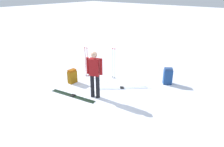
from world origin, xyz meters
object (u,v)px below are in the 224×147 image
Objects in this scene: skier_standing at (95,72)px; ski_poles_planted_far at (86,61)px; ski_pair_near at (122,88)px; ski_poles_planted_near at (114,62)px; ski_pair_far at (73,96)px; backpack_large_dark at (168,76)px; backpack_bright at (72,76)px.

skier_standing reaches higher than ski_poles_planted_far.
ski_pair_near is (-0.34, -1.14, -0.94)m from skier_standing.
ski_pair_far is at bearing 86.10° from ski_poles_planted_near.
ski_pair_far is at bearing 119.05° from ski_poles_planted_far.
backpack_large_dark is at bearing -154.36° from ski_poles_planted_near.
ski_pair_far is 1.21m from backpack_bright.
ski_poles_planted_near is at bearing -126.32° from backpack_bright.
backpack_bright is 0.94m from ski_poles_planted_far.
ski_pair_near is at bearing -155.48° from backpack_bright.
backpack_large_dark is 1.17× the size of backpack_bright.
ski_poles_planted_far is at bearing -60.95° from ski_pair_far.
ski_poles_planted_near is (2.03, 0.97, 0.42)m from backpack_large_dark.
ski_pair_far is 1.95m from ski_poles_planted_far.
ski_poles_planted_near is 1.19m from ski_poles_planted_far.
backpack_large_dark reaches higher than ski_pair_near.
ski_pair_near is at bearing 52.52° from backpack_large_dark.
backpack_large_dark is 0.50× the size of ski_poles_planted_near.
ski_poles_planted_near is at bearing 25.64° from backpack_large_dark.
skier_standing reaches higher than backpack_bright.
backpack_bright is at bearing 89.25° from ski_poles_planted_far.
ski_poles_planted_far reaches higher than ski_pair_near.
backpack_bright is (1.90, 0.87, 0.27)m from ski_pair_near.
skier_standing is 1.91m from ski_poles_planted_far.
skier_standing reaches higher than backpack_large_dark.
ski_pair_near is 2.11m from backpack_bright.
ski_poles_planted_far is at bearing 30.05° from ski_poles_planted_near.
ski_pair_far is 2.75× the size of backpack_large_dark.
ski_poles_planted_far is (3.06, 1.57, 0.41)m from backpack_large_dark.
skier_standing is 1.52m from ski_pair_near.
ski_poles_planted_far is (0.88, -1.59, 0.73)m from ski_pair_far.
backpack_large_dark is at bearing -152.83° from ski_poles_planted_far.
ski_poles_planted_near is at bearing -93.90° from ski_pair_far.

